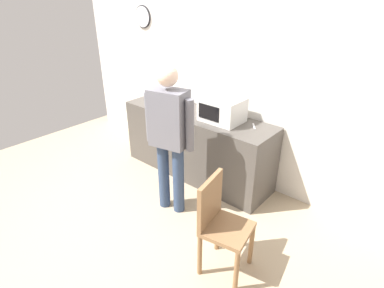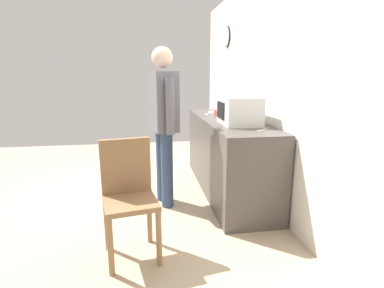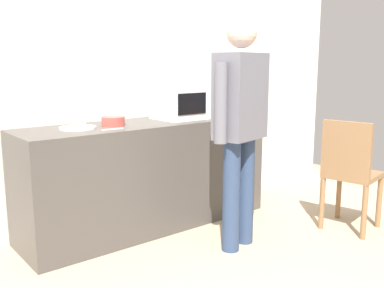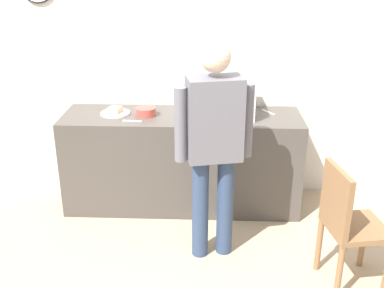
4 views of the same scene
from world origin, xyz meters
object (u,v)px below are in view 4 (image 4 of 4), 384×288
(person_standing, at_px, (214,138))
(wooden_chair, at_px, (347,222))
(salad_bowl, at_px, (146,111))
(fork_utensil, at_px, (268,112))
(spoon_utensil, at_px, (132,121))
(sandwich_plate, at_px, (115,112))
(microwave, at_px, (226,100))

(person_standing, bearing_deg, wooden_chair, -20.08)
(salad_bowl, bearing_deg, fork_utensil, 6.23)
(spoon_utensil, xyz_separation_m, wooden_chair, (1.66, -0.97, -0.39))
(wooden_chair, bearing_deg, sandwich_plate, 147.75)
(sandwich_plate, height_order, wooden_chair, sandwich_plate)
(sandwich_plate, bearing_deg, fork_utensil, 3.88)
(sandwich_plate, bearing_deg, person_standing, -42.27)
(fork_utensil, distance_m, wooden_chair, 1.39)
(fork_utensil, bearing_deg, wooden_chair, -70.84)
(fork_utensil, bearing_deg, spoon_utensil, -166.50)
(sandwich_plate, relative_size, wooden_chair, 0.29)
(salad_bowl, xyz_separation_m, fork_utensil, (1.12, 0.12, -0.03))
(microwave, relative_size, person_standing, 0.29)
(sandwich_plate, relative_size, fork_utensil, 1.60)
(salad_bowl, height_order, wooden_chair, salad_bowl)
(microwave, relative_size, fork_utensil, 2.94)
(fork_utensil, bearing_deg, salad_bowl, -173.77)
(salad_bowl, xyz_separation_m, wooden_chair, (1.56, -1.14, -0.42))
(microwave, xyz_separation_m, salad_bowl, (-0.72, -0.02, -0.11))
(sandwich_plate, xyz_separation_m, salad_bowl, (0.29, -0.03, 0.02))
(microwave, height_order, spoon_utensil, microwave)
(salad_bowl, bearing_deg, wooden_chair, -36.13)
(person_standing, relative_size, wooden_chair, 1.83)
(microwave, relative_size, sandwich_plate, 1.84)
(sandwich_plate, relative_size, person_standing, 0.16)
(microwave, height_order, salad_bowl, microwave)
(salad_bowl, xyz_separation_m, person_standing, (0.61, -0.79, 0.06))
(microwave, height_order, fork_utensil, microwave)
(sandwich_plate, distance_m, spoon_utensil, 0.27)
(microwave, distance_m, spoon_utensil, 0.86)
(salad_bowl, relative_size, wooden_chair, 0.19)
(salad_bowl, height_order, fork_utensil, salad_bowl)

